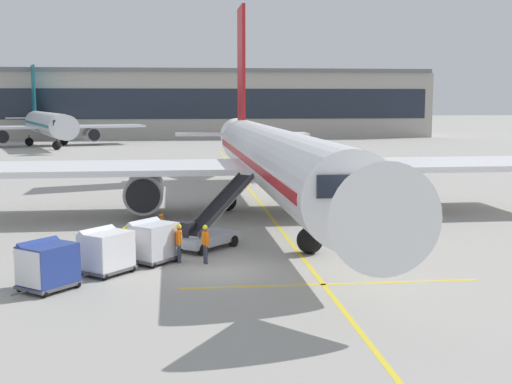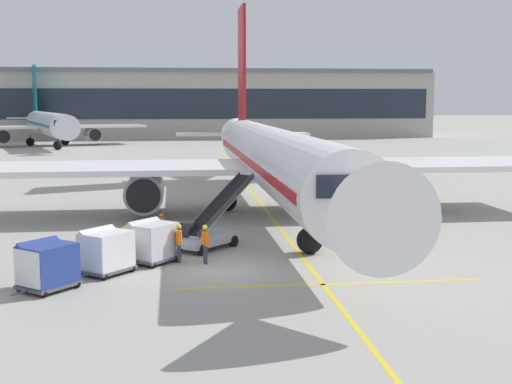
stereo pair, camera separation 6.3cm
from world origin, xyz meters
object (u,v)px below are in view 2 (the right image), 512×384
Objects in this scene: baggage_cart_lead at (152,241)px; safety_cone_engine_keepout at (161,216)px; parked_airplane at (273,158)px; belt_loader at (209,229)px; baggage_cart_third at (47,264)px; ground_crew_by_carts at (125,243)px; ground_crew_by_loader at (179,241)px; baggage_cart_second at (105,250)px; distant_airplane at (48,124)px; ground_crew_marshaller at (205,241)px.

safety_cone_engine_keepout is (0.08, 10.33, -0.62)m from baggage_cart_lead.
parked_airplane is 10.24× the size of belt_loader.
ground_crew_by_carts is (2.64, 3.63, -0.00)m from baggage_cart_third.
baggage_cart_lead and baggage_cart_third have the same top height.
ground_crew_by_loader reaches higher than safety_cone_engine_keepout.
baggage_cart_lead is at bearing -90.46° from safety_cone_engine_keepout.
belt_loader is 5.95× the size of safety_cone_engine_keepout.
ground_crew_by_carts reaches higher than safety_cone_engine_keepout.
safety_cone_engine_keepout is at bearing 108.79° from belt_loader.
ground_crew_by_loader is (-1.45, -2.89, 0.07)m from belt_loader.
baggage_cart_second is at bearing 49.34° from baggage_cart_third.
baggage_cart_second is 1.50× the size of ground_crew_by_loader.
distant_airplane is (-18.80, 82.65, 2.48)m from ground_crew_by_carts.
baggage_cart_third is at bearing -105.10° from safety_cone_engine_keepout.
baggage_cart_third is (-1.95, -2.26, 0.00)m from baggage_cart_second.
baggage_cart_second is at bearing -121.01° from parked_airplane.
parked_airplane is 60.94× the size of safety_cone_engine_keepout.
ground_crew_by_carts is 2.25× the size of safety_cone_engine_keepout.
baggage_cart_lead is 84.67m from distant_airplane.
safety_cone_engine_keepout is at bearing 74.90° from baggage_cart_third.
parked_airplane is 14.77m from ground_crew_by_loader.
distant_airplane is at bearing 105.57° from safety_cone_engine_keepout.
baggage_cart_third is 87.82m from distant_airplane.
baggage_cart_lead is 1.50× the size of ground_crew_by_carts.
baggage_cart_third is at bearing -133.21° from baggage_cart_lead.
ground_crew_by_loader is 85.05m from distant_airplane.
distant_airplane is (-21.15, 82.34, 2.48)m from ground_crew_by_loader.
baggage_cart_second is at bearing -99.07° from safety_cone_engine_keepout.
belt_loader is 82.64m from distant_airplane.
distant_airplane reaches higher than ground_crew_by_carts.
belt_loader reaches higher than baggage_cart_lead.
ground_crew_by_loader is at bearing -114.15° from parked_airplane.
baggage_cart_lead is 5.54m from baggage_cart_third.
safety_cone_engine_keepout is (3.88, 14.37, -0.62)m from baggage_cart_third.
baggage_cart_lead is 10.35m from safety_cone_engine_keepout.
ground_crew_marshaller is at bearing -78.11° from safety_cone_engine_keepout.
safety_cone_engine_keepout is (-1.11, 10.42, -0.62)m from ground_crew_by_loader.
parked_airplane reaches higher than safety_cone_engine_keepout.
belt_loader is 7.97m from safety_cone_engine_keepout.
belt_loader is 0.12× the size of distant_airplane.
ground_crew_by_loader is at bearing 164.20° from ground_crew_marshaller.
ground_crew_marshaller is at bearing 30.52° from baggage_cart_third.
baggage_cart_third is (-3.80, -4.04, 0.00)m from baggage_cart_lead.
parked_airplane is at bearing 61.55° from baggage_cart_lead.
baggage_cart_third is at bearing -130.66° from baggage_cart_second.
distant_airplane reaches higher than baggage_cart_third.
distant_airplane is (-19.96, 82.24, 2.48)m from baggage_cart_lead.
safety_cone_engine_keepout is (1.93, 12.10, -0.62)m from baggage_cart_second.
ground_crew_marshaller is 2.25× the size of safety_cone_engine_keepout.
baggage_cart_lead reaches higher than ground_crew_marshaller.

